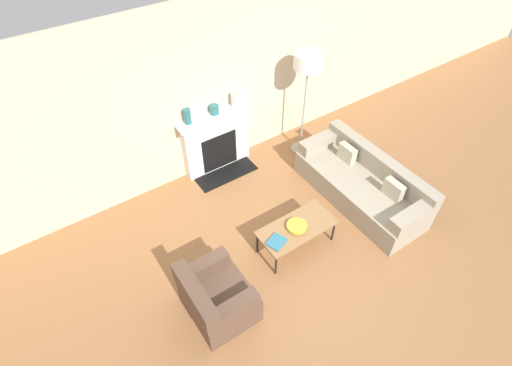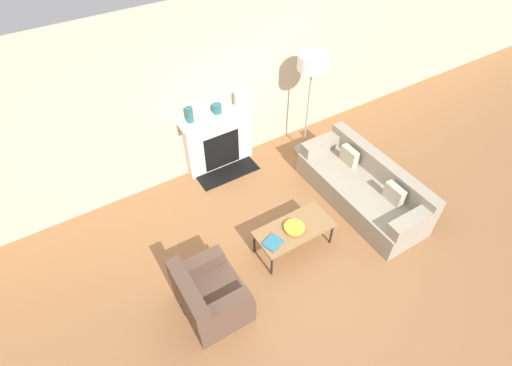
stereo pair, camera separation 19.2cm
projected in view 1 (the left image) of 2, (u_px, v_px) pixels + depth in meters
name	position (u px, v px, depth m)	size (l,w,h in m)	color
ground_plane	(305.00, 248.00, 5.86)	(18.00, 18.00, 0.00)	#99663D
wall_back	(216.00, 89.00, 6.25)	(18.00, 0.06, 2.90)	beige
fireplace	(217.00, 142.00, 6.75)	(1.31, 0.59, 1.11)	silver
couch	(362.00, 184.00, 6.40)	(0.90, 2.22, 0.74)	#9E937F
armchair_near	(216.00, 298.00, 4.96)	(0.75, 0.88, 0.78)	brown
coffee_table	(297.00, 228.00, 5.62)	(1.12, 0.53, 0.43)	olive
bowl	(297.00, 226.00, 5.57)	(0.29, 0.29, 0.06)	gold
book	(276.00, 242.00, 5.40)	(0.30, 0.27, 0.02)	teal
floor_lamp	(308.00, 68.00, 6.29)	(0.48, 0.48, 1.90)	gray
mantel_vase_left	(187.00, 116.00, 6.09)	(0.11, 0.11, 0.25)	#28666B
mantel_vase_center_left	(214.00, 109.00, 6.31)	(0.15, 0.15, 0.15)	#28666B
mantel_vase_center_right	(235.00, 99.00, 6.43)	(0.14, 0.14, 0.24)	beige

